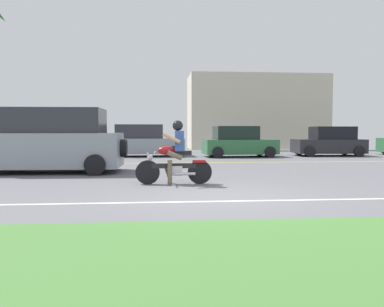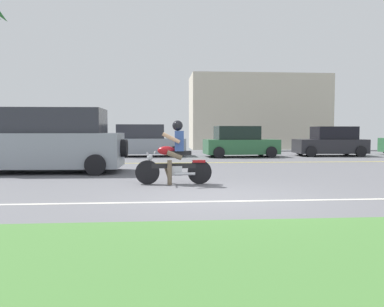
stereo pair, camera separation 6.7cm
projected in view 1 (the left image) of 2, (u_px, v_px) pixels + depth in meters
ground at (203, 180)px, 10.80m from camera, size 56.00×30.00×0.04m
grass_median at (286, 268)px, 3.74m from camera, size 56.00×3.80×0.06m
lane_line_near at (223, 201)px, 7.39m from camera, size 50.40×0.12×0.01m
lane_line_far at (188, 163)px, 16.20m from camera, size 50.40×0.12×0.01m
motorcyclist at (174, 157)px, 9.74m from camera, size 1.93×0.63×1.61m
suv_nearby at (49, 142)px, 12.47m from camera, size 4.89×2.24×2.06m
parked_car_0 at (57, 144)px, 19.59m from camera, size 3.83×2.10×1.43m
parked_car_1 at (142, 142)px, 20.34m from camera, size 4.25×2.07×1.67m
parked_car_2 at (238, 143)px, 19.93m from camera, size 3.81×2.04×1.58m
parked_car_3 at (329, 142)px, 20.71m from camera, size 3.67×1.96×1.57m
building_far at (256, 113)px, 29.06m from camera, size 10.07×4.00×5.41m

